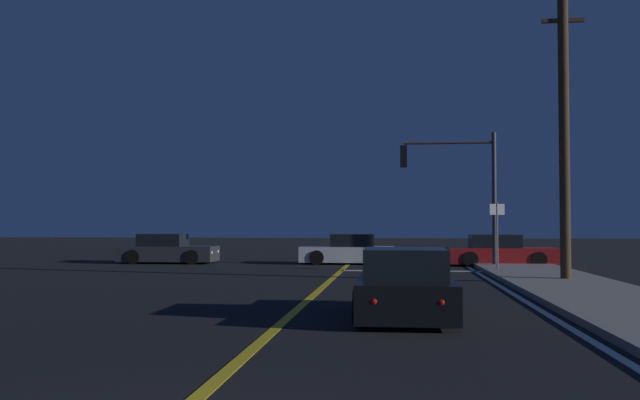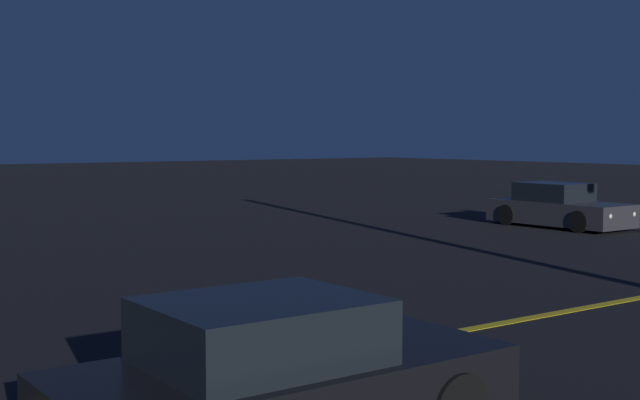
{
  "view_description": "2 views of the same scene",
  "coord_description": "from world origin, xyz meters",
  "px_view_note": "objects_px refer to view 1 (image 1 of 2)",
  "views": [
    {
      "loc": [
        2.05,
        -4.38,
        1.83
      ],
      "look_at": [
        -0.59,
        19.83,
        2.65
      ],
      "focal_mm": 38.5,
      "sensor_mm": 36.0,
      "label": 1
    },
    {
      "loc": [
        8.42,
        5.15,
        2.73
      ],
      "look_at": [
        -1.02,
        11.89,
        1.87
      ],
      "focal_mm": 47.58,
      "sensor_mm": 36.0,
      "label": 2
    }
  ],
  "objects_px": {
    "car_parked_curb_red": "(500,252)",
    "utility_pole_right": "(564,123)",
    "car_lead_oncoming_black": "(405,287)",
    "street_sign_corner": "(497,226)",
    "car_mid_block_white": "(349,251)",
    "traffic_signal_near_right": "(459,177)",
    "car_far_approaching_charcoal": "(167,250)"
  },
  "relations": [
    {
      "from": "car_mid_block_white",
      "to": "car_far_approaching_charcoal",
      "type": "bearing_deg",
      "value": 91.35
    },
    {
      "from": "car_far_approaching_charcoal",
      "to": "street_sign_corner",
      "type": "distance_m",
      "value": 14.86
    },
    {
      "from": "car_lead_oncoming_black",
      "to": "utility_pole_right",
      "type": "bearing_deg",
      "value": 57.97
    },
    {
      "from": "car_far_approaching_charcoal",
      "to": "utility_pole_right",
      "type": "height_order",
      "value": "utility_pole_right"
    },
    {
      "from": "car_far_approaching_charcoal",
      "to": "utility_pole_right",
      "type": "relative_size",
      "value": 0.47
    },
    {
      "from": "car_mid_block_white",
      "to": "traffic_signal_near_right",
      "type": "height_order",
      "value": "traffic_signal_near_right"
    },
    {
      "from": "car_lead_oncoming_black",
      "to": "traffic_signal_near_right",
      "type": "relative_size",
      "value": 0.75
    },
    {
      "from": "utility_pole_right",
      "to": "street_sign_corner",
      "type": "height_order",
      "value": "utility_pole_right"
    },
    {
      "from": "car_lead_oncoming_black",
      "to": "street_sign_corner",
      "type": "height_order",
      "value": "street_sign_corner"
    },
    {
      "from": "car_parked_curb_red",
      "to": "utility_pole_right",
      "type": "distance_m",
      "value": 9.56
    },
    {
      "from": "car_mid_block_white",
      "to": "traffic_signal_near_right",
      "type": "relative_size",
      "value": 0.76
    },
    {
      "from": "utility_pole_right",
      "to": "car_far_approaching_charcoal",
      "type": "bearing_deg",
      "value": 150.35
    },
    {
      "from": "car_far_approaching_charcoal",
      "to": "utility_pole_right",
      "type": "distance_m",
      "value": 18.36
    },
    {
      "from": "utility_pole_right",
      "to": "street_sign_corner",
      "type": "relative_size",
      "value": 3.66
    },
    {
      "from": "car_mid_block_white",
      "to": "utility_pole_right",
      "type": "relative_size",
      "value": 0.45
    },
    {
      "from": "utility_pole_right",
      "to": "car_mid_block_white",
      "type": "bearing_deg",
      "value": 128.5
    },
    {
      "from": "car_mid_block_white",
      "to": "utility_pole_right",
      "type": "bearing_deg",
      "value": -141.82
    },
    {
      "from": "car_parked_curb_red",
      "to": "street_sign_corner",
      "type": "relative_size",
      "value": 1.78
    },
    {
      "from": "traffic_signal_near_right",
      "to": "street_sign_corner",
      "type": "relative_size",
      "value": 2.15
    },
    {
      "from": "car_mid_block_white",
      "to": "utility_pole_right",
      "type": "distance_m",
      "value": 12.36
    },
    {
      "from": "traffic_signal_near_right",
      "to": "street_sign_corner",
      "type": "height_order",
      "value": "traffic_signal_near_right"
    },
    {
      "from": "car_parked_curb_red",
      "to": "utility_pole_right",
      "type": "xyz_separation_m",
      "value": [
        0.7,
        -8.51,
        4.3
      ]
    },
    {
      "from": "car_far_approaching_charcoal",
      "to": "traffic_signal_near_right",
      "type": "xyz_separation_m",
      "value": [
        12.99,
        -1.71,
        3.13
      ]
    },
    {
      "from": "car_far_approaching_charcoal",
      "to": "traffic_signal_near_right",
      "type": "distance_m",
      "value": 13.47
    },
    {
      "from": "car_lead_oncoming_black",
      "to": "utility_pole_right",
      "type": "relative_size",
      "value": 0.44
    },
    {
      "from": "car_parked_curb_red",
      "to": "street_sign_corner",
      "type": "xyz_separation_m",
      "value": [
        -0.7,
        -4.19,
        1.15
      ]
    },
    {
      "from": "car_mid_block_white",
      "to": "utility_pole_right",
      "type": "xyz_separation_m",
      "value": [
        7.21,
        -9.07,
        4.3
      ]
    },
    {
      "from": "car_parked_curb_red",
      "to": "utility_pole_right",
      "type": "bearing_deg",
      "value": 3.6
    },
    {
      "from": "traffic_signal_near_right",
      "to": "utility_pole_right",
      "type": "bearing_deg",
      "value": 109.48
    },
    {
      "from": "traffic_signal_near_right",
      "to": "car_lead_oncoming_black",
      "type": "bearing_deg",
      "value": 80.82
    },
    {
      "from": "street_sign_corner",
      "to": "utility_pole_right",
      "type": "bearing_deg",
      "value": -72.05
    },
    {
      "from": "car_parked_curb_red",
      "to": "traffic_signal_near_right",
      "type": "height_order",
      "value": "traffic_signal_near_right"
    }
  ]
}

